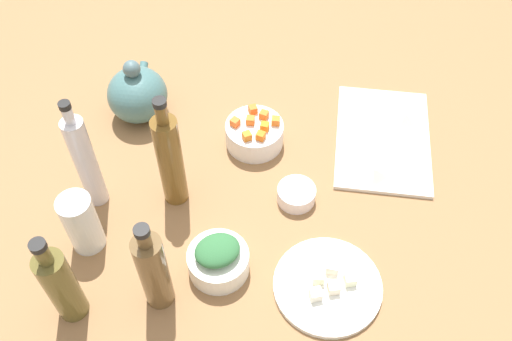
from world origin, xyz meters
TOP-DOWN VIEW (x-y plane):
  - tabletop at (0.00, 0.00)cm, footprint 190.00×190.00cm
  - cutting_board at (16.59, -27.96)cm, footprint 32.16×21.91cm
  - plate_tofu at (-23.06, -16.70)cm, footprint 21.05×21.05cm
  - bowl_greens at (-21.50, 4.74)cm, footprint 12.03×12.03cm
  - bowl_carrots at (12.27, 1.84)cm, footprint 13.33×13.33cm
  - bowl_small_side at (-2.91, -9.06)cm, footprint 8.26×8.26cm
  - teapot at (18.22, 30.42)cm, footprint 15.96×14.08cm
  - bottle_0 at (-5.09, 16.76)cm, footprint 5.24×5.24cm
  - bottle_1 at (-33.26, 30.48)cm, footprint 5.56×5.56cm
  - bottle_2 at (-7.70, 33.42)cm, footprint 4.47×4.47cm
  - bottle_3 at (-28.85, 14.85)cm, footprint 5.43×5.43cm
  - drinking_glass_0 at (-18.73, 32.02)cm, footprint 6.70×6.70cm
  - carrot_cube_0 at (8.54, 0.13)cm, footprint 2.25×2.25cm
  - carrot_cube_1 at (8.14, 3.00)cm, footprint 2.47×2.47cm
  - carrot_cube_2 at (12.96, 2.86)cm, footprint 1.82×1.82cm
  - carrot_cube_3 at (13.47, -2.84)cm, footprint 1.80×1.80cm
  - carrot_cube_4 at (16.44, 2.72)cm, footprint 2.40×2.40cm
  - carrot_cube_5 at (11.97, 6.23)cm, footprint 2.47×2.47cm
  - carrot_cube_6 at (15.02, -0.21)cm, footprint 2.23×2.23cm
  - carrot_cube_7 at (11.46, -0.56)cm, footprint 1.96×1.96cm
  - chopped_greens_mound at (-21.50, 4.74)cm, footprint 10.87×11.36cm
  - tofu_cube_0 at (-22.05, -20.83)cm, footprint 2.70×2.70cm
  - tofu_cube_1 at (-22.37, -14.72)cm, footprint 2.42×2.42cm
  - tofu_cube_2 at (-25.96, -14.46)cm, footprint 2.82×2.82cm
  - tofu_cube_3 at (-24.19, -17.74)cm, footprint 2.71×2.71cm
  - tofu_cube_4 at (-19.89, -17.28)cm, footprint 2.37×2.37cm
  - dumpling_0 at (22.27, -32.85)cm, footprint 6.78×6.93cm
  - dumpling_1 at (10.64, -26.27)cm, footprint 6.10×5.59cm
  - dumpling_2 at (4.91, -25.51)cm, footprint 5.10×4.91cm

SIDE VIEW (x-z plane):
  - tabletop at x=0.00cm, z-range 0.00..3.00cm
  - cutting_board at x=16.59cm, z-range 3.00..4.00cm
  - plate_tofu at x=-23.06cm, z-range 3.00..4.20cm
  - bowl_small_side at x=-2.91cm, z-range 3.00..6.54cm
  - dumpling_2 at x=4.91cm, z-range 4.00..6.16cm
  - dumpling_1 at x=10.64cm, z-range 4.00..6.18cm
  - dumpling_0 at x=22.27cm, z-range 4.00..6.50cm
  - tofu_cube_0 at x=-22.05cm, z-range 4.20..6.40cm
  - tofu_cube_1 at x=-22.37cm, z-range 4.20..6.40cm
  - tofu_cube_2 at x=-25.96cm, z-range 4.20..6.40cm
  - tofu_cube_3 at x=-24.19cm, z-range 4.20..6.40cm
  - tofu_cube_4 at x=-19.89cm, z-range 4.20..6.40cm
  - bowl_greens at x=-21.50cm, z-range 3.00..8.26cm
  - bowl_carrots at x=12.27cm, z-range 3.00..8.72cm
  - teapot at x=18.22cm, z-range 1.40..17.80cm
  - carrot_cube_0 at x=8.54cm, z-range 8.72..10.52cm
  - carrot_cube_1 at x=8.14cm, z-range 8.72..10.52cm
  - carrot_cube_2 at x=12.96cm, z-range 8.72..10.52cm
  - carrot_cube_3 at x=13.47cm, z-range 8.72..10.52cm
  - carrot_cube_4 at x=16.44cm, z-range 8.72..10.52cm
  - carrot_cube_5 at x=11.97cm, z-range 8.72..10.52cm
  - carrot_cube_6 at x=15.02cm, z-range 8.72..10.52cm
  - carrot_cube_7 at x=11.46cm, z-range 8.72..10.52cm
  - chopped_greens_mound at x=-21.50cm, z-range 8.26..11.59cm
  - drinking_glass_0 at x=-18.73cm, z-range 3.00..17.19cm
  - bottle_1 at x=-33.26cm, z-range 0.96..24.65cm
  - bottle_3 at x=-28.85cm, z-range 1.29..25.31cm
  - bottle_0 at x=-5.09cm, z-range 0.90..29.84cm
  - bottle_2 at x=-7.70cm, z-range 1.13..29.96cm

